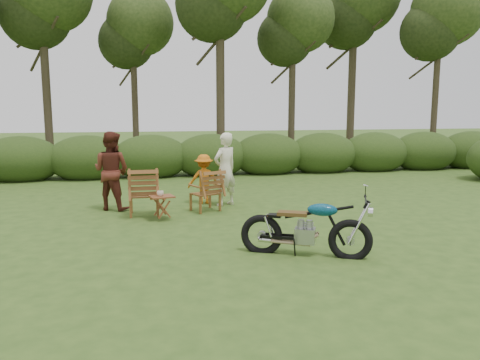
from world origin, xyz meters
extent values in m
plane|color=#2C4818|center=(0.00, 0.00, 0.00)|extent=(80.00, 80.00, 0.00)
cylinder|color=#372D1E|center=(-5.50, 11.10, 3.60)|extent=(0.28, 0.28, 7.20)
sphere|color=#233714|center=(-5.50, 11.10, 5.84)|extent=(2.88, 2.88, 2.88)
cylinder|color=#372D1E|center=(-2.50, 12.20, 3.15)|extent=(0.24, 0.24, 6.30)
sphere|color=#233714|center=(-2.50, 12.20, 5.11)|extent=(2.52, 2.52, 2.52)
cylinder|color=#372D1E|center=(0.50, 10.00, 3.83)|extent=(0.30, 0.30, 7.65)
cylinder|color=#372D1E|center=(3.50, 11.10, 3.24)|extent=(0.26, 0.26, 6.48)
sphere|color=#233714|center=(3.50, 11.10, 5.26)|extent=(2.59, 2.59, 2.59)
cylinder|color=#372D1E|center=(6.50, 12.20, 3.96)|extent=(0.32, 0.32, 7.92)
sphere|color=#233714|center=(6.50, 12.20, 6.42)|extent=(3.17, 3.17, 3.17)
cylinder|color=#372D1E|center=(9.00, 10.00, 3.42)|extent=(0.24, 0.24, 6.84)
sphere|color=#233714|center=(9.00, 10.00, 5.55)|extent=(2.74, 2.74, 2.74)
ellipsoid|color=#253A15|center=(-6.00, 9.00, 0.63)|extent=(2.52, 1.68, 1.51)
ellipsoid|color=#253A15|center=(-4.00, 9.00, 0.63)|extent=(2.52, 1.68, 1.51)
ellipsoid|color=#253A15|center=(-2.00, 9.00, 0.63)|extent=(2.52, 1.68, 1.51)
ellipsoid|color=#253A15|center=(0.00, 9.00, 0.63)|extent=(2.52, 1.68, 1.51)
ellipsoid|color=#253A15|center=(2.00, 9.00, 0.63)|extent=(2.52, 1.68, 1.51)
ellipsoid|color=#253A15|center=(4.00, 9.00, 0.63)|extent=(2.52, 1.68, 1.51)
ellipsoid|color=#253A15|center=(6.00, 9.00, 0.63)|extent=(2.52, 1.68, 1.51)
ellipsoid|color=#253A15|center=(8.00, 9.00, 0.63)|extent=(2.52, 1.68, 1.51)
ellipsoid|color=#253A15|center=(10.00, 9.00, 0.63)|extent=(2.52, 1.68, 1.51)
imported|color=beige|center=(-1.92, 2.73, 0.55)|extent=(0.15, 0.15, 0.10)
imported|color=beige|center=(-0.40, 3.92, 0.00)|extent=(0.74, 0.66, 1.69)
imported|color=#542318|center=(-2.93, 3.98, 0.00)|extent=(1.06, 0.99, 1.74)
imported|color=#C16312|center=(-0.85, 4.23, 0.00)|extent=(0.77, 0.46, 1.16)
camera|label=1|loc=(-2.22, -6.60, 2.23)|focal=35.00mm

